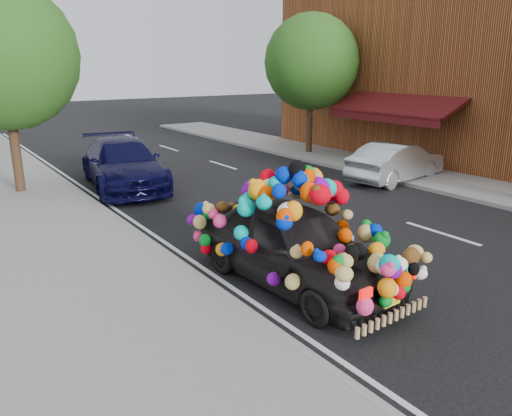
% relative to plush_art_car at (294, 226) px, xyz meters
% --- Properties ---
extents(ground, '(100.00, 100.00, 0.00)m').
position_rel_plush_art_car_xyz_m(ground, '(0.97, 0.18, -1.07)').
color(ground, black).
rests_on(ground, ground).
extents(sidewalk, '(4.00, 60.00, 0.12)m').
position_rel_plush_art_car_xyz_m(sidewalk, '(-3.33, 0.18, -1.01)').
color(sidewalk, gray).
rests_on(sidewalk, ground).
extents(kerb, '(0.15, 60.00, 0.13)m').
position_rel_plush_art_car_xyz_m(kerb, '(-1.38, 0.18, -1.01)').
color(kerb, gray).
rests_on(kerb, ground).
extents(footpath_far, '(3.00, 40.00, 0.12)m').
position_rel_plush_art_car_xyz_m(footpath_far, '(9.17, 3.18, -1.01)').
color(footpath_far, gray).
rests_on(footpath_far, ground).
extents(lane_markings, '(6.00, 50.00, 0.01)m').
position_rel_plush_art_car_xyz_m(lane_markings, '(4.57, 0.18, -1.07)').
color(lane_markings, silver).
rests_on(lane_markings, ground).
extents(tree_near_sidewalk, '(4.20, 4.20, 6.13)m').
position_rel_plush_art_car_xyz_m(tree_near_sidewalk, '(-2.83, 9.68, 2.95)').
color(tree_near_sidewalk, '#332114').
rests_on(tree_near_sidewalk, ground).
extents(tree_far_b, '(4.00, 4.00, 5.90)m').
position_rel_plush_art_car_xyz_m(tree_far_b, '(8.97, 10.18, 2.82)').
color(tree_far_b, '#332114').
rests_on(tree_far_b, ground).
extents(plush_art_car, '(2.31, 4.56, 2.10)m').
position_rel_plush_art_car_xyz_m(plush_art_car, '(0.00, 0.00, 0.00)').
color(plush_art_car, black).
rests_on(plush_art_car, ground).
extents(navy_sedan, '(2.92, 5.48, 1.51)m').
position_rel_plush_art_car_xyz_m(navy_sedan, '(0.11, 8.85, -0.32)').
color(navy_sedan, black).
rests_on(navy_sedan, ground).
extents(silver_hatchback, '(4.10, 1.88, 1.30)m').
position_rel_plush_art_car_xyz_m(silver_hatchback, '(7.97, 4.47, -0.42)').
color(silver_hatchback, '#A4A7AB').
rests_on(silver_hatchback, ground).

